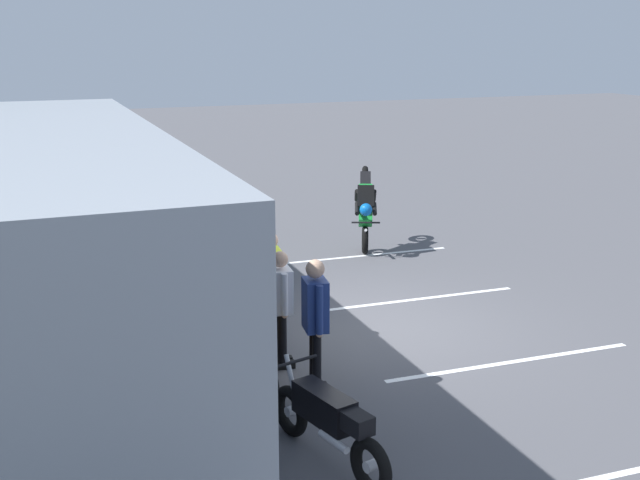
% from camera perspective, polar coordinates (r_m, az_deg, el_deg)
% --- Properties ---
extents(ground_plane, '(80.00, 80.00, 0.00)m').
position_cam_1_polar(ground_plane, '(12.41, 4.02, -6.41)').
color(ground_plane, '#4C4C51').
extents(tour_bus, '(10.67, 2.63, 3.25)m').
position_cam_1_polar(tour_bus, '(11.31, -17.69, -0.45)').
color(tour_bus, '#8C939E').
rests_on(tour_bus, ground_plane).
extents(spectator_far_left, '(0.58, 0.35, 1.80)m').
position_cam_1_polar(spectator_far_left, '(9.81, -0.34, -5.51)').
color(spectator_far_left, black).
rests_on(spectator_far_left, ground_plane).
extents(spectator_left, '(0.58, 0.34, 1.67)m').
position_cam_1_polar(spectator_left, '(10.65, -2.89, -4.38)').
color(spectator_left, black).
rests_on(spectator_left, ground_plane).
extents(spectator_centre, '(0.58, 0.35, 1.72)m').
position_cam_1_polar(spectator_centre, '(11.43, -3.60, -2.81)').
color(spectator_centre, black).
rests_on(spectator_centre, ground_plane).
extents(spectator_right, '(0.57, 0.32, 1.67)m').
position_cam_1_polar(spectator_right, '(12.42, -5.77, -1.62)').
color(spectator_right, black).
rests_on(spectator_right, ground_plane).
extents(spectator_far_right, '(0.57, 0.39, 1.79)m').
position_cam_1_polar(spectator_far_right, '(13.18, -6.98, -0.30)').
color(spectator_far_right, black).
rests_on(spectator_far_right, ground_plane).
extents(parked_motorcycle_silver, '(2.02, 0.76, 0.99)m').
position_cam_1_polar(parked_motorcycle_silver, '(8.52, 0.62, -13.20)').
color(parked_motorcycle_silver, black).
rests_on(parked_motorcycle_silver, ground_plane).
extents(parked_motorcycle_dark, '(2.05, 0.58, 0.99)m').
position_cam_1_polar(parked_motorcycle_dark, '(10.26, -4.95, -8.21)').
color(parked_motorcycle_dark, black).
rests_on(parked_motorcycle_dark, ground_plane).
extents(stunt_motorcycle, '(1.80, 1.04, 1.85)m').
position_cam_1_polar(stunt_motorcycle, '(16.43, 3.36, 2.69)').
color(stunt_motorcycle, black).
rests_on(stunt_motorcycle, ground_plane).
extents(bay_line_b, '(0.24, 3.91, 0.01)m').
position_cam_1_polar(bay_line_b, '(11.45, 13.89, -8.69)').
color(bay_line_b, white).
rests_on(bay_line_b, ground_plane).
extents(bay_line_c, '(0.24, 3.84, 0.01)m').
position_cam_1_polar(bay_line_c, '(13.73, 6.97, -4.36)').
color(bay_line_c, white).
rests_on(bay_line_c, ground_plane).
extents(bay_line_d, '(0.26, 4.45, 0.01)m').
position_cam_1_polar(bay_line_d, '(16.21, 2.14, -1.26)').
color(bay_line_d, white).
rests_on(bay_line_d, ground_plane).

